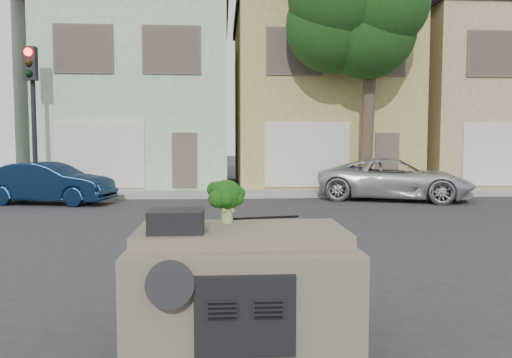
{
  "coord_description": "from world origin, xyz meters",
  "views": [
    {
      "loc": [
        -0.17,
        -7.75,
        1.92
      ],
      "look_at": [
        0.39,
        0.5,
        1.3
      ],
      "focal_mm": 35.0,
      "sensor_mm": 36.0,
      "label": 1
    }
  ],
  "objects": [
    {
      "name": "traffic_signal",
      "position": [
        -6.5,
        9.5,
        2.55
      ],
      "size": [
        0.4,
        0.4,
        5.1
      ],
      "primitive_type": "cube",
      "color": "black",
      "rests_on": "ground"
    },
    {
      "name": "broccoli",
      "position": [
        -0.13,
        -2.87,
        1.34
      ],
      "size": [
        0.44,
        0.44,
        0.44
      ],
      "primitive_type": "cube",
      "rotation": [
        0.0,
        0.0,
        0.28
      ],
      "color": "#10380B",
      "rests_on": "car_dashboard"
    },
    {
      "name": "car_dashboard",
      "position": [
        0.0,
        -3.0,
        0.56
      ],
      "size": [
        2.0,
        1.8,
        1.12
      ],
      "primitive_type": "cube",
      "color": "#6C624F",
      "rests_on": "ground"
    },
    {
      "name": "ground_plane",
      "position": [
        0.0,
        0.0,
        0.0
      ],
      "size": [
        120.0,
        120.0,
        0.0
      ],
      "primitive_type": "plane",
      "color": "#303033",
      "rests_on": "ground"
    },
    {
      "name": "sidewalk",
      "position": [
        0.0,
        10.5,
        0.07
      ],
      "size": [
        40.0,
        3.0,
        0.15
      ],
      "primitive_type": "cube",
      "color": "gray",
      "rests_on": "ground"
    },
    {
      "name": "silver_pickup",
      "position": [
        5.5,
        8.3,
        0.0
      ],
      "size": [
        5.43,
        3.87,
        1.37
      ],
      "primitive_type": "imported",
      "rotation": [
        0.0,
        0.0,
        1.21
      ],
      "color": "silver",
      "rests_on": "ground"
    },
    {
      "name": "wiper_arm",
      "position": [
        0.28,
        -2.62,
        1.13
      ],
      "size": [
        0.69,
        0.15,
        0.02
      ],
      "primitive_type": "cube",
      "rotation": [
        0.0,
        0.0,
        0.17
      ],
      "color": "black",
      "rests_on": "car_dashboard"
    },
    {
      "name": "tree_near",
      "position": [
        5.0,
        9.8,
        4.25
      ],
      "size": [
        4.4,
        4.0,
        8.5
      ],
      "primitive_type": "cube",
      "color": "#193F14",
      "rests_on": "ground"
    },
    {
      "name": "townhouse_beige",
      "position": [
        11.5,
        14.5,
        3.77
      ],
      "size": [
        7.2,
        8.2,
        7.55
      ],
      "primitive_type": "cube",
      "color": "tan",
      "rests_on": "ground"
    },
    {
      "name": "instrument_hump",
      "position": [
        -0.58,
        -3.35,
        1.22
      ],
      "size": [
        0.48,
        0.38,
        0.2
      ],
      "primitive_type": "cube",
      "color": "black",
      "rests_on": "car_dashboard"
    },
    {
      "name": "navy_sedan",
      "position": [
        -5.51,
        7.95,
        0.0
      ],
      "size": [
        4.11,
        2.13,
        1.29
      ],
      "primitive_type": "imported",
      "rotation": [
        0.0,
        0.0,
        1.37
      ],
      "color": "#0A1C38",
      "rests_on": "ground"
    },
    {
      "name": "townhouse_mint",
      "position": [
        -3.5,
        14.5,
        3.77
      ],
      "size": [
        7.2,
        8.2,
        7.55
      ],
      "primitive_type": "cube",
      "color": "#A8D4A7",
      "rests_on": "ground"
    },
    {
      "name": "townhouse_tan",
      "position": [
        4.0,
        14.5,
        3.77
      ],
      "size": [
        7.2,
        8.2,
        7.55
      ],
      "primitive_type": "cube",
      "color": "tan",
      "rests_on": "ground"
    }
  ]
}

